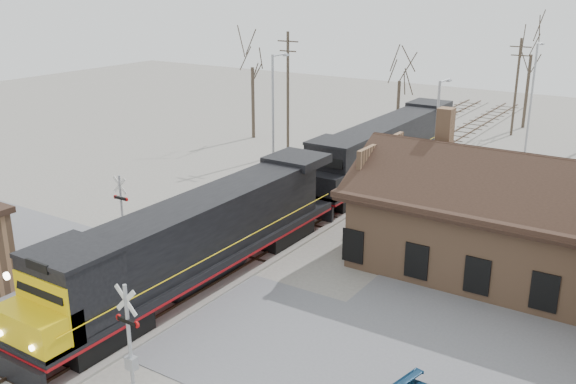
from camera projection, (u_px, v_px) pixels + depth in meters
name	position (u px, v px, depth m)	size (l,w,h in m)	color
ground	(169.00, 302.00, 30.13)	(140.00, 140.00, 0.00)	gray
road	(169.00, 302.00, 30.13)	(60.00, 9.00, 0.03)	slate
track_main	(328.00, 210.00, 42.05)	(3.40, 90.00, 0.24)	gray
track_siding	(271.00, 198.00, 44.38)	(3.40, 90.00, 0.24)	gray
depot	(503.00, 227.00, 32.71)	(15.20, 9.31, 7.90)	#9C7150
locomotive_lead	(192.00, 242.00, 30.79)	(3.10, 20.76, 4.61)	black
locomotive_trailing	(381.00, 150.00, 47.53)	(3.10, 20.76, 4.36)	black
crossbuck_near	(129.00, 339.00, 23.37)	(1.18, 0.31, 4.13)	#A5A8AD
crossbuck_far	(122.00, 209.00, 36.91)	(1.11, 0.29, 3.90)	#A5A8AD
streetlight_a	(274.00, 115.00, 45.23)	(0.25, 2.04, 9.58)	#A5A8AD
streetlight_b	(437.00, 135.00, 42.36)	(0.25, 2.04, 8.27)	#A5A8AD
streetlight_c	(532.00, 96.00, 52.71)	(0.25, 2.04, 9.62)	#A5A8AD
utility_pole_a	(288.00, 92.00, 54.42)	(2.00, 0.24, 10.41)	#382D23
utility_pole_b	(516.00, 85.00, 61.25)	(2.00, 0.24, 9.29)	#382D23
tree_a	(252.00, 55.00, 59.42)	(4.47, 4.47, 10.95)	#382D23
tree_b	(400.00, 72.00, 60.17)	(3.60, 3.60, 8.82)	#382D23
tree_c	(533.00, 42.00, 63.35)	(4.94, 4.94, 12.09)	#382D23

